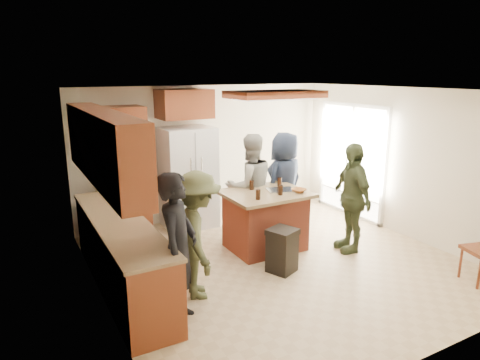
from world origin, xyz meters
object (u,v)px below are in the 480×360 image
person_side_right (351,198)px  trash_bin (282,250)px  person_counter (198,235)px  person_behind_left (250,186)px  kitchen_island (265,220)px  refrigerator (188,178)px  person_behind_right (284,182)px  person_front_left (178,249)px

person_side_right → trash_bin: person_side_right is taller
person_side_right → person_counter: bearing=-71.6°
person_behind_left → person_counter: person_behind_left is taller
person_side_right → kitchen_island: 1.38m
person_side_right → refrigerator: size_ratio=0.95×
person_behind_left → person_behind_right: size_ratio=1.01×
person_front_left → person_side_right: size_ratio=1.01×
person_front_left → person_side_right: person_front_left is taller
person_counter → kitchen_island: 1.77m
person_side_right → person_behind_left: bearing=-123.9°
refrigerator → trash_bin: size_ratio=2.86×
person_front_left → person_counter: person_front_left is taller
person_side_right → trash_bin: bearing=-69.8°
person_behind_left → refrigerator: size_ratio=0.98×
person_behind_left → person_side_right: 1.65m
person_counter → person_behind_left: bearing=-32.2°
person_side_right → trash_bin: (-1.36, -0.13, -0.54)m
person_behind_right → person_side_right: (0.42, -1.21, -0.02)m
person_counter → trash_bin: bearing=-72.7°
person_behind_right → person_front_left: bearing=16.7°
refrigerator → kitchen_island: size_ratio=1.41×
person_behind_right → person_side_right: person_behind_right is taller
person_front_left → person_behind_right: bearing=-19.7°
person_front_left → kitchen_island: size_ratio=1.35×
refrigerator → kitchen_island: refrigerator is taller
person_front_left → person_behind_left: bearing=-11.0°
person_counter → kitchen_island: bearing=-45.0°
kitchen_island → person_behind_left: bearing=85.4°
trash_bin → person_behind_right: bearing=54.6°
person_behind_left → person_side_right: size_ratio=1.03×
person_counter → refrigerator: (0.86, 2.40, 0.10)m
person_front_left → person_behind_right: size_ratio=0.99×
person_front_left → person_counter: 0.60m
refrigerator → trash_bin: (0.42, -2.37, -0.58)m
person_side_right → kitchen_island: (-1.13, 0.69, -0.38)m
refrigerator → person_side_right: bearing=-51.4°
refrigerator → person_counter: bearing=-109.8°
person_behind_left → trash_bin: bearing=84.3°
person_behind_right → refrigerator: refrigerator is taller
trash_bin → refrigerator: bearing=100.1°
person_counter → trash_bin: person_counter is taller
person_side_right → refrigerator: refrigerator is taller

